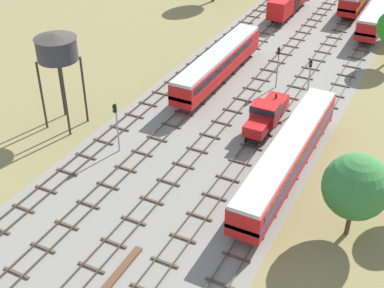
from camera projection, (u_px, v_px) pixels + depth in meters
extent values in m
plane|color=olive|center=(270.00, 69.00, 69.87)|extent=(480.00, 480.00, 0.00)
cube|color=gray|center=(270.00, 69.00, 69.87)|extent=(22.75, 176.00, 0.01)
cube|color=#47382D|center=(205.00, 51.00, 74.34)|extent=(0.07, 126.00, 0.15)
cube|color=#47382D|center=(214.00, 53.00, 73.79)|extent=(0.07, 126.00, 0.15)
cube|color=brown|center=(24.00, 208.00, 46.19)|extent=(2.40, 0.22, 0.14)
cube|color=brown|center=(46.00, 189.00, 48.43)|extent=(2.40, 0.22, 0.14)
cube|color=brown|center=(67.00, 172.00, 50.66)|extent=(2.40, 0.22, 0.14)
cube|color=brown|center=(86.00, 156.00, 52.90)|extent=(2.40, 0.22, 0.14)
cube|color=brown|center=(104.00, 142.00, 55.14)|extent=(2.40, 0.22, 0.14)
cube|color=brown|center=(120.00, 128.00, 57.37)|extent=(2.40, 0.22, 0.14)
cube|color=brown|center=(134.00, 116.00, 59.61)|extent=(2.40, 0.22, 0.14)
cube|color=brown|center=(148.00, 104.00, 61.85)|extent=(2.40, 0.22, 0.14)
cube|color=brown|center=(161.00, 93.00, 64.08)|extent=(2.40, 0.22, 0.14)
cube|color=brown|center=(173.00, 83.00, 66.32)|extent=(2.40, 0.22, 0.14)
cube|color=brown|center=(184.00, 74.00, 68.55)|extent=(2.40, 0.22, 0.14)
cube|color=brown|center=(195.00, 65.00, 70.79)|extent=(2.40, 0.22, 0.14)
cube|color=brown|center=(205.00, 57.00, 73.03)|extent=(2.40, 0.22, 0.14)
cube|color=brown|center=(214.00, 49.00, 75.26)|extent=(2.40, 0.22, 0.14)
cube|color=brown|center=(223.00, 42.00, 77.50)|extent=(2.40, 0.22, 0.14)
cube|color=brown|center=(231.00, 35.00, 79.74)|extent=(2.40, 0.22, 0.14)
cube|color=brown|center=(239.00, 29.00, 81.97)|extent=(2.40, 0.22, 0.14)
cube|color=brown|center=(246.00, 22.00, 84.21)|extent=(2.40, 0.22, 0.14)
cube|color=brown|center=(253.00, 17.00, 86.45)|extent=(2.40, 0.22, 0.14)
cube|color=brown|center=(260.00, 11.00, 88.68)|extent=(2.40, 0.22, 0.14)
cube|color=brown|center=(266.00, 6.00, 90.92)|extent=(2.40, 0.22, 0.14)
cube|color=brown|center=(272.00, 1.00, 93.16)|extent=(2.40, 0.22, 0.14)
cube|color=#47382D|center=(236.00, 57.00, 72.56)|extent=(0.07, 126.00, 0.15)
cube|color=#47382D|center=(245.00, 59.00, 72.01)|extent=(0.07, 126.00, 0.15)
cube|color=brown|center=(17.00, 273.00, 39.94)|extent=(2.40, 0.22, 0.14)
cube|color=brown|center=(43.00, 248.00, 42.17)|extent=(2.40, 0.22, 0.14)
cube|color=brown|center=(67.00, 225.00, 44.41)|extent=(2.40, 0.22, 0.14)
cube|color=brown|center=(88.00, 204.00, 46.64)|extent=(2.40, 0.22, 0.14)
cube|color=brown|center=(108.00, 186.00, 48.88)|extent=(2.40, 0.22, 0.14)
cube|color=brown|center=(126.00, 169.00, 51.12)|extent=(2.40, 0.22, 0.14)
cube|color=brown|center=(142.00, 153.00, 53.35)|extent=(2.40, 0.22, 0.14)
cube|color=brown|center=(157.00, 139.00, 55.59)|extent=(2.40, 0.22, 0.14)
cube|color=brown|center=(171.00, 126.00, 57.83)|extent=(2.40, 0.22, 0.14)
cube|color=brown|center=(184.00, 113.00, 60.06)|extent=(2.40, 0.22, 0.14)
cube|color=brown|center=(196.00, 102.00, 62.30)|extent=(2.40, 0.22, 0.14)
cube|color=brown|center=(207.00, 91.00, 64.54)|extent=(2.40, 0.22, 0.14)
cube|color=brown|center=(217.00, 81.00, 66.77)|extent=(2.40, 0.22, 0.14)
cube|color=brown|center=(227.00, 72.00, 69.01)|extent=(2.40, 0.22, 0.14)
cube|color=brown|center=(236.00, 64.00, 71.24)|extent=(2.40, 0.22, 0.14)
cube|color=brown|center=(245.00, 55.00, 73.48)|extent=(2.40, 0.22, 0.14)
cube|color=brown|center=(253.00, 48.00, 75.72)|extent=(2.40, 0.22, 0.14)
cube|color=brown|center=(260.00, 41.00, 77.95)|extent=(2.40, 0.22, 0.14)
cube|color=brown|center=(267.00, 34.00, 80.19)|extent=(2.40, 0.22, 0.14)
cube|color=brown|center=(274.00, 27.00, 82.43)|extent=(2.40, 0.22, 0.14)
cube|color=brown|center=(280.00, 21.00, 84.66)|extent=(2.40, 0.22, 0.14)
cube|color=brown|center=(286.00, 15.00, 86.90)|extent=(2.40, 0.22, 0.14)
cube|color=brown|center=(292.00, 10.00, 89.14)|extent=(2.40, 0.22, 0.14)
cube|color=brown|center=(298.00, 5.00, 91.37)|extent=(2.40, 0.22, 0.14)
cube|color=brown|center=(303.00, 0.00, 93.61)|extent=(2.40, 0.22, 0.14)
cube|color=#47382D|center=(268.00, 64.00, 70.77)|extent=(0.07, 126.00, 0.15)
cube|color=#47382D|center=(278.00, 66.00, 70.23)|extent=(0.07, 126.00, 0.15)
cube|color=brown|center=(92.00, 268.00, 40.39)|extent=(2.40, 0.22, 0.14)
cube|color=brown|center=(114.00, 243.00, 42.63)|extent=(2.40, 0.22, 0.14)
cube|color=brown|center=(134.00, 221.00, 44.86)|extent=(2.40, 0.22, 0.14)
cube|color=brown|center=(152.00, 200.00, 47.10)|extent=(2.40, 0.22, 0.14)
cube|color=brown|center=(168.00, 182.00, 49.33)|extent=(2.40, 0.22, 0.14)
cube|color=brown|center=(184.00, 165.00, 51.57)|extent=(2.40, 0.22, 0.14)
cube|color=brown|center=(197.00, 150.00, 53.81)|extent=(2.40, 0.22, 0.14)
cube|color=brown|center=(210.00, 136.00, 56.04)|extent=(2.40, 0.22, 0.14)
cube|color=brown|center=(222.00, 123.00, 58.28)|extent=(2.40, 0.22, 0.14)
cube|color=brown|center=(233.00, 111.00, 60.52)|extent=(2.40, 0.22, 0.14)
cube|color=brown|center=(243.00, 100.00, 62.75)|extent=(2.40, 0.22, 0.14)
cube|color=brown|center=(252.00, 89.00, 64.99)|extent=(2.40, 0.22, 0.14)
cube|color=brown|center=(261.00, 80.00, 67.23)|extent=(2.40, 0.22, 0.14)
cube|color=brown|center=(269.00, 70.00, 69.46)|extent=(2.40, 0.22, 0.14)
cube|color=brown|center=(277.00, 62.00, 71.70)|extent=(2.40, 0.22, 0.14)
cube|color=brown|center=(284.00, 54.00, 73.94)|extent=(2.40, 0.22, 0.14)
cube|color=brown|center=(291.00, 46.00, 76.17)|extent=(2.40, 0.22, 0.14)
cube|color=brown|center=(297.00, 39.00, 78.41)|extent=(2.40, 0.22, 0.14)
cube|color=brown|center=(303.00, 32.00, 80.64)|extent=(2.40, 0.22, 0.14)
cube|color=brown|center=(309.00, 26.00, 82.88)|extent=(2.40, 0.22, 0.14)
cube|color=brown|center=(314.00, 20.00, 85.12)|extent=(2.40, 0.22, 0.14)
cube|color=brown|center=(320.00, 14.00, 87.35)|extent=(2.40, 0.22, 0.14)
cube|color=brown|center=(325.00, 9.00, 89.59)|extent=(2.40, 0.22, 0.14)
cube|color=brown|center=(329.00, 4.00, 91.83)|extent=(2.40, 0.22, 0.14)
cube|color=#47382D|center=(302.00, 71.00, 68.99)|extent=(0.07, 126.00, 0.15)
cube|color=#47382D|center=(313.00, 73.00, 68.45)|extent=(0.07, 126.00, 0.15)
cube|color=brown|center=(165.00, 262.00, 40.84)|extent=(2.40, 0.22, 0.14)
cube|color=brown|center=(183.00, 238.00, 43.08)|extent=(2.40, 0.22, 0.14)
cube|color=brown|center=(199.00, 216.00, 45.32)|extent=(2.40, 0.22, 0.14)
cube|color=brown|center=(214.00, 197.00, 47.55)|extent=(2.40, 0.22, 0.14)
cube|color=brown|center=(228.00, 179.00, 49.79)|extent=(2.40, 0.22, 0.14)
cube|color=brown|center=(240.00, 162.00, 52.03)|extent=(2.40, 0.22, 0.14)
cube|color=brown|center=(252.00, 147.00, 54.26)|extent=(2.40, 0.22, 0.14)
cube|color=brown|center=(262.00, 133.00, 56.50)|extent=(2.40, 0.22, 0.14)
cube|color=brown|center=(272.00, 120.00, 58.73)|extent=(2.40, 0.22, 0.14)
cube|color=brown|center=(281.00, 109.00, 60.97)|extent=(2.40, 0.22, 0.14)
cube|color=brown|center=(289.00, 98.00, 63.21)|extent=(2.40, 0.22, 0.14)
cube|color=brown|center=(297.00, 87.00, 65.44)|extent=(2.40, 0.22, 0.14)
cube|color=brown|center=(304.00, 78.00, 67.68)|extent=(2.40, 0.22, 0.14)
cube|color=brown|center=(311.00, 69.00, 69.92)|extent=(2.40, 0.22, 0.14)
cube|color=brown|center=(317.00, 60.00, 72.15)|extent=(2.40, 0.22, 0.14)
cube|color=brown|center=(323.00, 52.00, 74.39)|extent=(2.40, 0.22, 0.14)
cube|color=brown|center=(329.00, 45.00, 76.63)|extent=(2.40, 0.22, 0.14)
cube|color=brown|center=(334.00, 38.00, 78.86)|extent=(2.40, 0.22, 0.14)
cube|color=brown|center=(339.00, 31.00, 81.10)|extent=(2.40, 0.22, 0.14)
cube|color=brown|center=(344.00, 25.00, 83.34)|extent=(2.40, 0.22, 0.14)
cube|color=brown|center=(348.00, 19.00, 85.57)|extent=(2.40, 0.22, 0.14)
cube|color=brown|center=(352.00, 13.00, 87.81)|extent=(2.40, 0.22, 0.14)
cube|color=brown|center=(357.00, 8.00, 90.04)|extent=(2.40, 0.22, 0.14)
cube|color=brown|center=(360.00, 3.00, 92.28)|extent=(2.40, 0.22, 0.14)
cube|color=#47382D|center=(338.00, 78.00, 67.21)|extent=(0.07, 126.00, 0.15)
cube|color=#47382D|center=(349.00, 81.00, 66.66)|extent=(0.07, 126.00, 0.15)
cube|color=brown|center=(220.00, 284.00, 39.06)|extent=(2.40, 0.22, 0.14)
cube|color=brown|center=(236.00, 257.00, 41.30)|extent=(2.40, 0.22, 0.14)
cube|color=brown|center=(251.00, 234.00, 43.53)|extent=(2.40, 0.22, 0.14)
cube|color=brown|center=(264.00, 212.00, 45.77)|extent=(2.40, 0.22, 0.14)
cube|color=brown|center=(275.00, 193.00, 48.01)|extent=(2.40, 0.22, 0.14)
cube|color=brown|center=(286.00, 175.00, 50.24)|extent=(2.40, 0.22, 0.14)
cube|color=brown|center=(296.00, 159.00, 52.48)|extent=(2.40, 0.22, 0.14)
cube|color=brown|center=(305.00, 144.00, 54.72)|extent=(2.40, 0.22, 0.14)
cube|color=brown|center=(313.00, 131.00, 56.95)|extent=(2.40, 0.22, 0.14)
cube|color=brown|center=(321.00, 118.00, 59.19)|extent=(2.40, 0.22, 0.14)
cube|color=brown|center=(328.00, 106.00, 61.42)|extent=(2.40, 0.22, 0.14)
cube|color=brown|center=(334.00, 95.00, 63.66)|extent=(2.40, 0.22, 0.14)
cube|color=brown|center=(341.00, 85.00, 65.90)|extent=(2.40, 0.22, 0.14)
cube|color=brown|center=(346.00, 76.00, 68.13)|extent=(2.40, 0.22, 0.14)
cube|color=brown|center=(352.00, 67.00, 70.37)|extent=(2.40, 0.22, 0.14)
cube|color=brown|center=(357.00, 59.00, 72.61)|extent=(2.40, 0.22, 0.14)
cube|color=brown|center=(362.00, 51.00, 74.84)|extent=(2.40, 0.22, 0.14)
cube|color=brown|center=(366.00, 43.00, 77.08)|extent=(2.40, 0.22, 0.14)
cube|color=brown|center=(370.00, 36.00, 79.32)|extent=(2.40, 0.22, 0.14)
cube|color=brown|center=(374.00, 30.00, 81.55)|extent=(2.40, 0.22, 0.14)
cube|color=brown|center=(378.00, 24.00, 83.79)|extent=(2.40, 0.22, 0.14)
cube|color=brown|center=(382.00, 18.00, 86.03)|extent=(2.40, 0.22, 0.14)
cube|color=red|center=(288.00, 156.00, 48.80)|extent=(2.90, 22.00, 2.60)
cube|color=#193F99|center=(288.00, 158.00, 48.94)|extent=(2.96, 22.00, 0.40)
cube|color=black|center=(289.00, 150.00, 48.45)|extent=(2.96, 20.24, 0.70)
cube|color=#B7B7BC|center=(289.00, 142.00, 47.99)|extent=(2.67, 22.00, 0.36)
cylinder|color=black|center=(302.00, 132.00, 55.58)|extent=(0.13, 0.84, 0.84)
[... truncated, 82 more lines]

